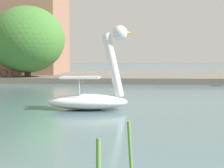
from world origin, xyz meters
TOP-DOWN VIEW (x-y plane):
  - shore_bank_far at (0.00, 37.85)m, footprint 159.38×19.37m
  - swan_boat at (-2.90, 11.78)m, footprint 3.48×1.63m
  - tree_willow_near_path at (-11.20, 30.52)m, footprint 8.92×8.82m
  - bicycle_parked at (-12.67, 29.97)m, footprint 1.75×0.18m

SIDE VIEW (x-z plane):
  - shore_bank_far at x=0.00m, z-range 0.00..0.50m
  - swan_boat at x=-2.90m, z-range -1.05..2.40m
  - bicycle_parked at x=-12.67m, z-range 0.50..1.18m
  - tree_willow_near_path at x=-11.20m, z-range 0.69..7.07m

